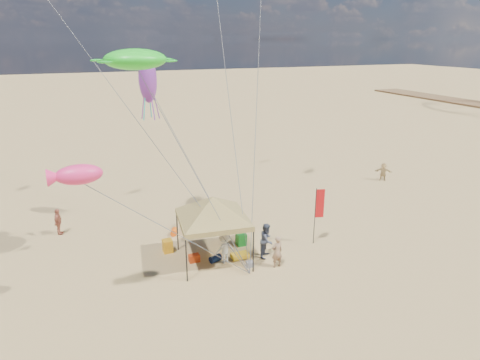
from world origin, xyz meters
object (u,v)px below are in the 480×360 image
Objects in this scene: cooler_red at (194,258)px; cooler_blue at (229,223)px; beach_cart at (240,255)px; person_near_a at (277,252)px; chair_yellow at (168,246)px; person_near_c at (225,248)px; canopy_tent at (213,199)px; person_far_c at (383,172)px; person_near_b at (267,240)px; feather_flag at (318,207)px; chair_green at (241,239)px; person_far_a at (58,222)px.

cooler_red is 1.00× the size of cooler_blue.
person_near_a is (1.42, -1.40, 0.63)m from beach_cart.
person_near_c is (2.46, -2.18, 0.44)m from chair_yellow.
canopy_tent is 18.47m from person_far_c.
person_near_a is 1.14× the size of person_far_c.
cooler_red is 19.12m from person_far_c.
canopy_tent is 4.15× the size of person_near_c.
canopy_tent is 12.10× the size of cooler_blue.
person_near_c is (-0.84, -0.01, 0.59)m from beach_cart.
chair_yellow is at bearing 146.73° from beach_cart.
person_near_a is 1.17m from person_near_b.
feather_flag reaches higher than person_near_c.
person_near_c reaches higher than chair_green.
canopy_tent is 12.10× the size of cooler_red.
canopy_tent is 3.34m from cooler_red.
canopy_tent reaches higher than person_near_b.
feather_flag is 13.31m from person_far_c.
feather_flag is at bearing 175.42° from person_near_c.
person_near_c is at bearing -43.21° from canopy_tent.
feather_flag reaches higher than cooler_blue.
person_far_c is (17.81, 6.94, 0.54)m from cooler_red.
feather_flag reaches higher than person_near_b.
person_near_c is at bearing -24.35° from cooler_red.
person_near_b reaches higher than person_far_a.
person_near_b is (3.68, -0.88, 0.74)m from cooler_red.
person_far_c is at bearing -17.84° from person_near_b.
chair_green is 1.00× the size of chair_yellow.
chair_green is 0.48× the size of person_far_c.
feather_flag is 2.08× the size of person_near_c.
person_far_a is (-7.86, 6.69, -0.00)m from person_near_c.
person_near_a reaches higher than beach_cart.
chair_green reaches higher than cooler_red.
chair_yellow is (-7.95, 2.11, -1.82)m from feather_flag.
person_near_a reaches higher than cooler_red.
cooler_blue is 9.95m from person_far_a.
feather_flag is at bearing -3.39° from canopy_tent.
person_near_b reaches higher than person_near_a.
chair_yellow is 0.42× the size of person_near_a.
chair_green is (2.93, 0.81, 0.16)m from cooler_red.
canopy_tent is 9.34× the size of chair_yellow.
canopy_tent is 3.92× the size of person_near_a.
person_near_a is (0.57, -5.39, 0.64)m from cooler_blue.
person_near_c reaches higher than beach_cart.
feather_flag is at bearing -160.16° from person_near_a.
canopy_tent is 3.52× the size of person_near_b.
person_near_c is at bearing -41.49° from chair_yellow.
cooler_blue is 0.29× the size of person_near_b.
beach_cart is 0.54× the size of person_near_a.
person_near_b is 16.14m from person_far_c.
person_near_b reaches higher than cooler_blue.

